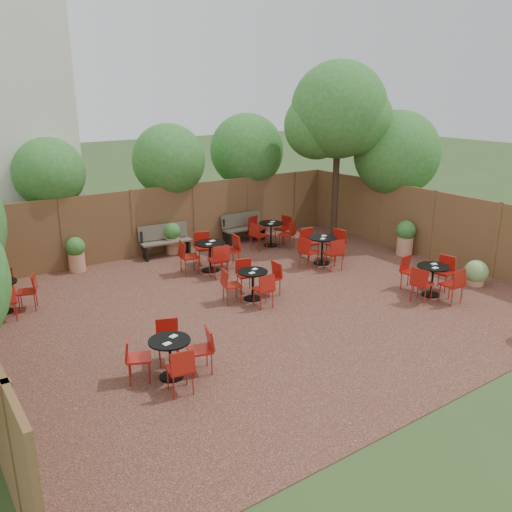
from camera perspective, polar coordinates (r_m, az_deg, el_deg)
ground at (r=12.32m, az=0.63°, el=-5.17°), size 80.00×80.00×0.00m
courtyard_paving at (r=12.31m, az=0.63°, el=-5.12°), size 12.00×10.00×0.02m
fence_back at (r=16.14m, az=-9.73°, el=3.87°), size 12.00×0.08×2.00m
fence_right at (r=16.07m, az=18.37°, el=3.16°), size 0.08×10.00×2.00m
overhang_foliage at (r=12.89m, az=-11.74°, el=8.24°), size 15.85×10.67×2.74m
courtyard_tree at (r=16.83m, az=8.87°, el=14.69°), size 2.99×2.93×5.58m
park_bench_left at (r=15.85m, az=-9.75°, el=1.73°), size 1.53×0.65×0.92m
park_bench_right at (r=17.16m, az=-1.39°, el=3.16°), size 1.47×0.51×0.90m
bistro_tables at (r=13.25m, az=-0.67°, el=-1.39°), size 10.13×7.11×0.92m
planters at (r=14.53m, az=-10.82°, el=0.57°), size 11.57×4.62×1.17m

